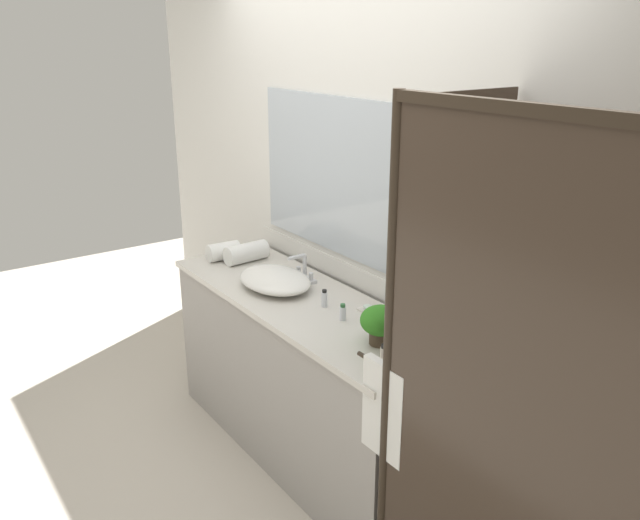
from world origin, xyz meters
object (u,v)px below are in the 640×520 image
at_px(soap_dish, 369,309).
at_px(amenity_bottle_lotion, 324,299).
at_px(faucet, 304,272).
at_px(potted_plant, 381,322).
at_px(amenity_bottle_body_wash, 343,313).
at_px(rolled_towel_near_edge, 223,251).
at_px(rolled_towel_middle, 246,253).
at_px(amenity_bottle_conditioner, 384,356).
at_px(sink_basin, 275,280).

relative_size(soap_dish, amenity_bottle_lotion, 1.13).
relative_size(faucet, amenity_bottle_lotion, 1.92).
distance_m(potted_plant, amenity_bottle_body_wash, 0.29).
bearing_deg(rolled_towel_near_edge, faucet, 19.83).
height_order(faucet, rolled_towel_middle, faucet).
bearing_deg(amenity_bottle_conditioner, amenity_bottle_lotion, 165.94).
relative_size(potted_plant, amenity_bottle_conditioner, 1.85).
bearing_deg(amenity_bottle_conditioner, faucet, 164.30).
bearing_deg(potted_plant, rolled_towel_near_edge, -178.35).
xyz_separation_m(soap_dish, amenity_bottle_conditioner, (0.44, -0.29, 0.03)).
xyz_separation_m(faucet, soap_dish, (0.53, 0.02, -0.03)).
height_order(sink_basin, potted_plant, potted_plant).
relative_size(potted_plant, rolled_towel_middle, 0.69).
xyz_separation_m(amenity_bottle_conditioner, amenity_bottle_body_wash, (-0.44, 0.13, -0.01)).
bearing_deg(potted_plant, soap_dish, 148.61).
bearing_deg(sink_basin, potted_plant, 1.68).
xyz_separation_m(faucet, potted_plant, (0.82, -0.16, 0.05)).
bearing_deg(potted_plant, amenity_bottle_lotion, 175.15).
xyz_separation_m(rolled_towel_near_edge, rolled_towel_middle, (0.11, 0.09, 0.00)).
height_order(sink_basin, amenity_bottle_body_wash, sink_basin).
bearing_deg(faucet, amenity_bottle_lotion, -18.51).
distance_m(potted_plant, rolled_towel_near_edge, 1.36).
relative_size(sink_basin, rolled_towel_middle, 1.80).
distance_m(potted_plant, amenity_bottle_lotion, 0.47).
bearing_deg(faucet, soap_dish, 1.67).
xyz_separation_m(soap_dish, amenity_bottle_lotion, (-0.18, -0.13, 0.03)).
bearing_deg(potted_plant, amenity_bottle_body_wash, 176.77).
bearing_deg(sink_basin, soap_dish, 20.37).
bearing_deg(rolled_towel_near_edge, rolled_towel_middle, 40.06).
distance_m(amenity_bottle_conditioner, rolled_towel_middle, 1.42).
bearing_deg(amenity_bottle_body_wash, rolled_towel_near_edge, -177.06).
relative_size(soap_dish, amenity_bottle_body_wash, 1.23).
relative_size(faucet, soap_dish, 1.70).
xyz_separation_m(soap_dish, amenity_bottle_body_wash, (-0.00, -0.16, 0.02)).
bearing_deg(amenity_bottle_lotion, rolled_towel_middle, 178.98).
distance_m(soap_dish, rolled_towel_middle, 0.98).
xyz_separation_m(sink_basin, amenity_bottle_body_wash, (0.53, 0.04, -0.01)).
bearing_deg(potted_plant, rolled_towel_middle, 177.57).
relative_size(sink_basin, amenity_bottle_conditioner, 4.84).
bearing_deg(amenity_bottle_body_wash, faucet, 165.05).
xyz_separation_m(potted_plant, rolled_towel_near_edge, (-1.36, -0.04, -0.05)).
xyz_separation_m(faucet, amenity_bottle_conditioner, (0.98, -0.27, -0.00)).
relative_size(rolled_towel_near_edge, rolled_towel_middle, 0.73).
height_order(sink_basin, amenity_bottle_conditioner, amenity_bottle_conditioner).
bearing_deg(amenity_bottle_lotion, sink_basin, -169.94).
relative_size(amenity_bottle_body_wash, rolled_towel_near_edge, 0.44).
xyz_separation_m(soap_dish, rolled_towel_near_edge, (-1.08, -0.21, 0.04)).
relative_size(soap_dish, rolled_towel_middle, 0.39).
height_order(sink_basin, amenity_bottle_lotion, same).
bearing_deg(amenity_bottle_lotion, potted_plant, -4.85).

